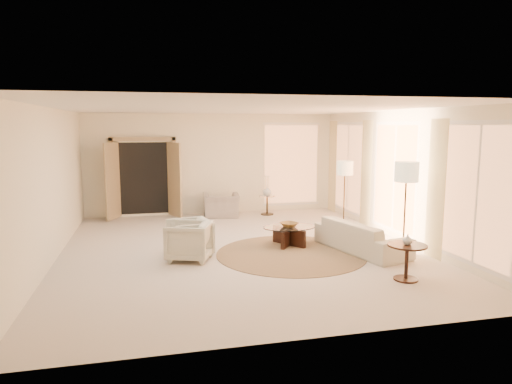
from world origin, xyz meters
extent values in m
cube|color=beige|center=(0.00, 0.00, -0.01)|extent=(7.00, 8.00, 0.02)
cube|color=white|center=(0.00, 0.00, 2.80)|extent=(7.00, 8.00, 0.02)
cube|color=#F3EACD|center=(0.00, 4.00, 1.40)|extent=(7.00, 0.04, 2.80)
cube|color=#F3EACD|center=(0.00, -4.00, 1.40)|extent=(7.00, 0.04, 2.80)
cube|color=#F3EACD|center=(-3.50, 0.00, 1.40)|extent=(0.04, 8.00, 2.80)
cube|color=#F3EACD|center=(3.50, 0.00, 1.40)|extent=(0.04, 8.00, 2.80)
cube|color=tan|center=(-1.90, 3.89, 1.08)|extent=(1.80, 0.12, 2.16)
cube|color=tan|center=(-2.70, 3.62, 1.03)|extent=(0.35, 0.66, 2.00)
cube|color=tan|center=(-1.10, 3.62, 1.03)|extent=(0.35, 0.66, 2.00)
cylinder|color=#46321F|center=(0.88, -0.54, 0.01)|extent=(3.64, 3.64, 0.01)
imported|color=beige|center=(2.30, -0.65, 0.30)|extent=(1.31, 2.21, 0.61)
imported|color=beige|center=(-1.04, -0.17, 0.38)|extent=(0.83, 0.87, 0.77)
imported|color=beige|center=(-1.08, -0.47, 0.39)|extent=(0.93, 0.96, 0.78)
imported|color=gray|center=(0.13, 3.39, 0.42)|extent=(1.02, 0.71, 0.84)
cube|color=black|center=(1.03, 0.07, 0.18)|extent=(0.52, 0.72, 0.36)
cube|color=black|center=(1.03, 0.07, 0.18)|extent=(0.54, 0.71, 0.36)
cylinder|color=white|center=(1.03, 0.07, 0.39)|extent=(1.11, 1.11, 0.02)
cylinder|color=black|center=(2.23, -2.41, 0.01)|extent=(0.39, 0.39, 0.03)
cylinder|color=black|center=(2.23, -2.41, 0.29)|extent=(0.06, 0.06, 0.55)
cylinder|color=black|center=(2.23, -2.41, 0.57)|extent=(0.62, 0.62, 0.03)
cylinder|color=#32281A|center=(1.43, 3.40, 0.01)|extent=(0.36, 0.36, 0.03)
cylinder|color=#32281A|center=(1.43, 3.40, 0.26)|extent=(0.05, 0.05, 0.51)
cylinder|color=white|center=(1.43, 3.40, 0.53)|extent=(0.46, 0.46, 0.03)
cylinder|color=#32281A|center=(2.84, 1.40, 0.01)|extent=(0.28, 0.28, 0.03)
cylinder|color=#32281A|center=(2.84, 1.40, 0.69)|extent=(0.03, 0.03, 1.38)
cylinder|color=beige|center=(2.84, 1.40, 1.46)|extent=(0.39, 0.39, 0.34)
cylinder|color=#32281A|center=(2.90, -1.19, 0.02)|extent=(0.31, 0.31, 0.03)
cylinder|color=#32281A|center=(2.90, -1.19, 0.77)|extent=(0.03, 0.03, 1.54)
cylinder|color=beige|center=(2.90, -1.19, 1.62)|extent=(0.44, 0.44, 0.37)
imported|color=brown|center=(1.03, 0.07, 0.44)|extent=(0.46, 0.46, 0.09)
imported|color=silver|center=(2.23, -2.41, 0.67)|extent=(0.21, 0.21, 0.17)
imported|color=silver|center=(1.43, 3.40, 0.67)|extent=(0.30, 0.30, 0.28)
camera|label=1|loc=(-1.76, -8.75, 2.47)|focal=32.00mm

